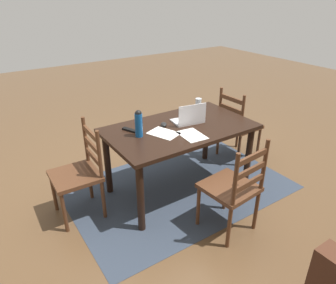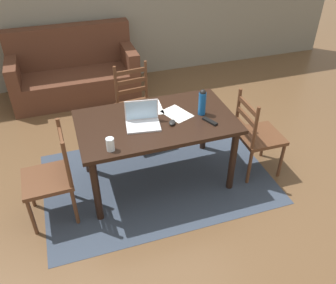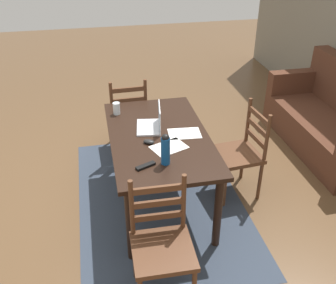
% 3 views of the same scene
% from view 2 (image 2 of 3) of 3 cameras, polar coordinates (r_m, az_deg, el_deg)
% --- Properties ---
extents(ground_plane, '(14.00, 14.00, 0.00)m').
position_cam_2_polar(ground_plane, '(3.94, -1.70, -5.86)').
color(ground_plane, brown).
extents(area_rug, '(2.42, 1.61, 0.01)m').
position_cam_2_polar(area_rug, '(3.94, -1.70, -5.83)').
color(area_rug, '#333D4C').
rests_on(area_rug, ground).
extents(dining_table, '(1.54, 0.90, 0.76)m').
position_cam_2_polar(dining_table, '(3.54, -1.89, 2.20)').
color(dining_table, black).
rests_on(dining_table, ground).
extents(chair_left_near, '(0.45, 0.45, 0.95)m').
position_cam_2_polar(chair_left_near, '(3.43, -18.22, -5.43)').
color(chair_left_near, '#56331E').
rests_on(chair_left_near, ground).
extents(chair_far_head, '(0.48, 0.48, 0.95)m').
position_cam_2_polar(chair_far_head, '(4.32, -5.04, 5.69)').
color(chair_far_head, '#56331E').
rests_on(chair_far_head, ground).
extents(chair_right_near, '(0.45, 0.45, 0.95)m').
position_cam_2_polar(chair_right_near, '(3.90, 14.06, 0.99)').
color(chair_right_near, '#56331E').
rests_on(chair_right_near, ground).
extents(couch, '(1.80, 0.80, 1.00)m').
position_cam_2_polar(couch, '(5.56, -14.79, 10.64)').
color(couch, '#512D1E').
rests_on(couch, ground).
extents(laptop, '(0.35, 0.27, 0.23)m').
position_cam_2_polar(laptop, '(3.40, -4.12, 3.72)').
color(laptop, silver).
rests_on(laptop, dining_table).
extents(water_bottle, '(0.07, 0.07, 0.27)m').
position_cam_2_polar(water_bottle, '(3.52, 5.52, 6.47)').
color(water_bottle, '#145199').
rests_on(water_bottle, dining_table).
extents(drinking_glass, '(0.07, 0.07, 0.12)m').
position_cam_2_polar(drinking_glass, '(3.09, -9.25, -0.37)').
color(drinking_glass, silver).
rests_on(drinking_glass, dining_table).
extents(computer_mouse, '(0.10, 0.12, 0.03)m').
position_cam_2_polar(computer_mouse, '(3.41, 0.67, 3.16)').
color(computer_mouse, black).
rests_on(computer_mouse, dining_table).
extents(tv_remote, '(0.11, 0.17, 0.02)m').
position_cam_2_polar(tv_remote, '(3.47, 6.74, 3.33)').
color(tv_remote, black).
rests_on(tv_remote, dining_table).
extents(paper_stack_left, '(0.30, 0.35, 0.00)m').
position_cam_2_polar(paper_stack_left, '(3.58, 1.42, 4.56)').
color(paper_stack_left, white).
rests_on(paper_stack_left, dining_table).
extents(paper_stack_right, '(0.23, 0.31, 0.00)m').
position_cam_2_polar(paper_stack_right, '(3.68, -2.64, 5.50)').
color(paper_stack_right, white).
rests_on(paper_stack_right, dining_table).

